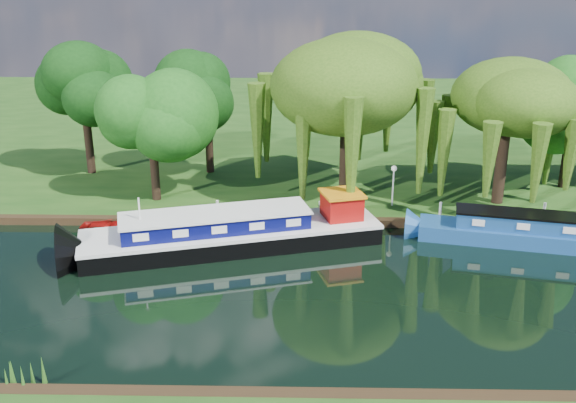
{
  "coord_description": "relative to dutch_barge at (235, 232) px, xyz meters",
  "views": [
    {
      "loc": [
        -5.12,
        -26.66,
        14.09
      ],
      "look_at": [
        -5.78,
        4.57,
        2.8
      ],
      "focal_mm": 40.0,
      "sensor_mm": 36.0,
      "label": 1
    }
  ],
  "objects": [
    {
      "name": "tree_far_back",
      "position": [
        -11.46,
        11.83,
        5.39
      ],
      "size": [
        4.92,
        4.92,
        8.27
      ],
      "color": "black",
      "rests_on": "far_bank"
    },
    {
      "name": "dutch_barge",
      "position": [
        0.0,
        0.0,
        0.0
      ],
      "size": [
        16.34,
        7.8,
        3.37
      ],
      "rotation": [
        0.0,
        0.0,
        0.28
      ],
      "color": "black",
      "rests_on": "ground"
    },
    {
      "name": "tree_far_left",
      "position": [
        -5.59,
        6.25,
        4.96
      ],
      "size": [
        4.84,
        4.84,
        7.8
      ],
      "color": "black",
      "rests_on": "far_bank"
    },
    {
      "name": "tree_far_mid",
      "position": [
        -2.99,
        12.17,
        5.05
      ],
      "size": [
        4.81,
        4.81,
        7.88
      ],
      "color": "black",
      "rests_on": "far_bank"
    },
    {
      "name": "narrowboat",
      "position": [
        16.64,
        0.51,
        -0.15
      ],
      "size": [
        13.27,
        4.98,
        1.91
      ],
      "rotation": [
        0.0,
        0.0,
        -0.22
      ],
      "color": "navy",
      "rests_on": "ground"
    },
    {
      "name": "lamppost",
      "position": [
        9.15,
        5.39,
        1.59
      ],
      "size": [
        0.36,
        0.36,
        2.56
      ],
      "color": "silver",
      "rests_on": "far_bank"
    },
    {
      "name": "willow_left",
      "position": [
        6.33,
        7.61,
        6.63
      ],
      "size": [
        8.06,
        8.06,
        9.66
      ],
      "color": "black",
      "rests_on": "far_bank"
    },
    {
      "name": "far_bank",
      "position": [
        8.65,
        28.89,
        -0.61
      ],
      "size": [
        120.0,
        52.0,
        0.45
      ],
      "primitive_type": "cube",
      "color": "#173F11",
      "rests_on": "ground"
    },
    {
      "name": "willow_right",
      "position": [
        15.77,
        6.12,
        5.38
      ],
      "size": [
        6.49,
        6.49,
        7.91
      ],
      "color": "black",
      "rests_on": "far_bank"
    },
    {
      "name": "tree_far_right",
      "position": [
        20.98,
        9.26,
        4.73
      ],
      "size": [
        4.53,
        4.53,
        7.42
      ],
      "color": "black",
      "rests_on": "far_bank"
    },
    {
      "name": "mooring_posts",
      "position": [
        8.15,
        3.29,
        0.12
      ],
      "size": [
        19.16,
        0.16,
        1.0
      ],
      "color": "silver",
      "rests_on": "far_bank"
    },
    {
      "name": "red_dinghy",
      "position": [
        -7.43,
        2.06,
        -0.83
      ],
      "size": [
        3.36,
        2.48,
        0.67
      ],
      "primitive_type": "imported",
      "rotation": [
        0.0,
        0.0,
        1.52
      ],
      "color": "#960D0A",
      "rests_on": "ground"
    },
    {
      "name": "ground",
      "position": [
        8.65,
        -5.11,
        -0.83
      ],
      "size": [
        120.0,
        120.0,
        0.0
      ],
      "primitive_type": "plane",
      "color": "black"
    }
  ]
}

